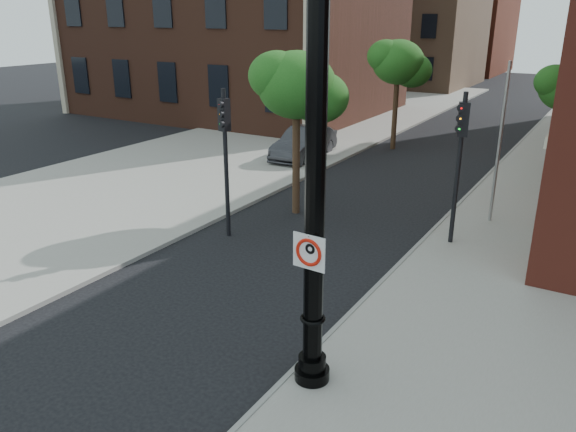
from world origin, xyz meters
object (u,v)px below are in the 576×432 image
Objects in this scene: no_parking_sign at (309,252)px; traffic_signal_left at (225,139)px; lamppost at (315,204)px; parked_car at (304,143)px; traffic_signal_right at (460,145)px.

no_parking_sign is 0.14× the size of traffic_signal_left.
lamppost is 12.37× the size of no_parking_sign.
parked_car is 10.94m from traffic_signal_right.
traffic_signal_right reaches higher than no_parking_sign.
no_parking_sign is 0.14× the size of traffic_signal_right.
lamppost is at bearing 96.15° from no_parking_sign.
lamppost is 7.49m from traffic_signal_right.
parked_car is at bearing 116.30° from traffic_signal_left.
no_parking_sign is 16.54m from parked_car.
no_parking_sign reaches higher than parked_car.
traffic_signal_right is (0.29, 7.47, -0.48)m from lamppost.
lamppost is 1.70× the size of traffic_signal_right.
traffic_signal_left is 1.00× the size of traffic_signal_right.
parked_car is 9.81m from traffic_signal_left.
no_parking_sign is at bearing -112.83° from traffic_signal_right.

